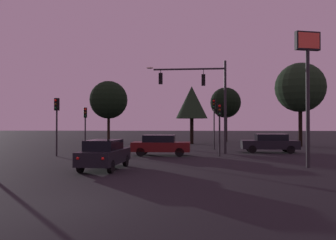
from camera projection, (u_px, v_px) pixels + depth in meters
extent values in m
plane|color=black|center=(152.00, 147.00, 34.07)|extent=(168.00, 168.00, 0.00)
cylinder|color=#232326|center=(225.00, 107.00, 26.79)|extent=(0.20, 0.20, 7.33)
cylinder|color=#232326|center=(189.00, 69.00, 27.11)|extent=(5.70, 0.42, 0.14)
ellipsoid|color=#F4EACC|center=(150.00, 68.00, 27.42)|extent=(0.56, 0.28, 0.16)
cylinder|color=#232326|center=(203.00, 72.00, 26.99)|extent=(0.05, 0.05, 0.43)
cube|color=black|center=(203.00, 80.00, 26.98)|extent=(0.31, 0.25, 0.90)
sphere|color=red|center=(203.00, 77.00, 27.13)|extent=(0.18, 0.18, 0.18)
sphere|color=#56380C|center=(203.00, 80.00, 27.12)|extent=(0.18, 0.18, 0.18)
sphere|color=#0C4219|center=(203.00, 84.00, 27.12)|extent=(0.18, 0.18, 0.18)
cylinder|color=#232326|center=(161.00, 71.00, 27.33)|extent=(0.05, 0.05, 0.28)
cube|color=black|center=(161.00, 79.00, 27.32)|extent=(0.31, 0.25, 0.90)
sphere|color=red|center=(161.00, 75.00, 27.46)|extent=(0.18, 0.18, 0.18)
sphere|color=#56380C|center=(161.00, 79.00, 27.46)|extent=(0.18, 0.18, 0.18)
sphere|color=#0C4219|center=(161.00, 82.00, 27.46)|extent=(0.18, 0.18, 0.18)
cylinder|color=#232326|center=(57.00, 133.00, 24.62)|extent=(0.12, 0.12, 3.31)
cube|color=black|center=(57.00, 104.00, 24.64)|extent=(0.36, 0.33, 0.90)
sphere|color=red|center=(55.00, 100.00, 24.51)|extent=(0.18, 0.18, 0.18)
sphere|color=#56380C|center=(55.00, 104.00, 24.51)|extent=(0.18, 0.18, 0.18)
sphere|color=#0C4219|center=(55.00, 108.00, 24.51)|extent=(0.18, 0.18, 0.18)
cylinder|color=#232326|center=(220.00, 136.00, 24.46)|extent=(0.12, 0.12, 2.89)
cube|color=black|center=(220.00, 110.00, 24.49)|extent=(0.31, 0.26, 0.90)
sphere|color=red|center=(220.00, 106.00, 24.35)|extent=(0.18, 0.18, 0.18)
sphere|color=#56380C|center=(220.00, 110.00, 24.35)|extent=(0.18, 0.18, 0.18)
sphere|color=#0C4219|center=(220.00, 114.00, 24.34)|extent=(0.18, 0.18, 0.18)
cylinder|color=#232326|center=(214.00, 129.00, 31.17)|extent=(0.12, 0.12, 3.72)
cube|color=black|center=(214.00, 104.00, 31.20)|extent=(0.36, 0.32, 0.90)
sphere|color=red|center=(214.00, 101.00, 31.07)|extent=(0.18, 0.18, 0.18)
sphere|color=#56380C|center=(214.00, 104.00, 31.07)|extent=(0.18, 0.18, 0.18)
sphere|color=#0C4219|center=(214.00, 107.00, 31.07)|extent=(0.18, 0.18, 0.18)
cylinder|color=#232326|center=(85.00, 134.00, 29.98)|extent=(0.12, 0.12, 2.88)
cube|color=black|center=(85.00, 113.00, 30.00)|extent=(0.36, 0.32, 0.90)
sphere|color=red|center=(85.00, 109.00, 29.87)|extent=(0.18, 0.18, 0.18)
sphere|color=#56380C|center=(85.00, 113.00, 29.87)|extent=(0.18, 0.18, 0.18)
sphere|color=#0C4219|center=(85.00, 116.00, 29.86)|extent=(0.18, 0.18, 0.18)
cube|color=black|center=(105.00, 156.00, 17.55)|extent=(2.05, 4.25, 0.68)
cube|color=black|center=(104.00, 145.00, 17.40)|extent=(1.65, 2.34, 0.52)
cylinder|color=black|center=(99.00, 160.00, 18.99)|extent=(0.25, 0.65, 0.64)
cylinder|color=black|center=(126.00, 160.00, 18.79)|extent=(0.25, 0.65, 0.64)
cylinder|color=black|center=(81.00, 166.00, 16.30)|extent=(0.25, 0.65, 0.64)
cylinder|color=black|center=(111.00, 167.00, 16.09)|extent=(0.25, 0.65, 0.64)
sphere|color=red|center=(78.00, 158.00, 15.58)|extent=(0.14, 0.14, 0.14)
sphere|color=red|center=(103.00, 159.00, 15.42)|extent=(0.14, 0.14, 0.14)
cube|color=#4C0F0F|center=(161.00, 147.00, 25.09)|extent=(4.31, 1.94, 0.68)
cube|color=black|center=(159.00, 139.00, 25.11)|extent=(2.35, 1.62, 0.52)
cylinder|color=black|center=(181.00, 151.00, 25.75)|extent=(0.65, 0.22, 0.64)
cylinder|color=black|center=(180.00, 152.00, 24.17)|extent=(0.65, 0.22, 0.64)
cylinder|color=black|center=(144.00, 150.00, 25.99)|extent=(0.65, 0.22, 0.64)
cylinder|color=black|center=(141.00, 152.00, 24.42)|extent=(0.65, 0.22, 0.64)
sphere|color=red|center=(134.00, 145.00, 25.89)|extent=(0.14, 0.14, 0.14)
sphere|color=red|center=(131.00, 146.00, 24.65)|extent=(0.14, 0.14, 0.14)
cube|color=black|center=(269.00, 145.00, 27.70)|extent=(4.56, 2.10, 0.68)
cube|color=black|center=(271.00, 137.00, 27.69)|extent=(2.49, 1.73, 0.52)
cylinder|color=black|center=(252.00, 149.00, 27.01)|extent=(0.65, 0.23, 0.64)
cylinder|color=black|center=(249.00, 148.00, 28.67)|extent=(0.65, 0.23, 0.64)
cylinder|color=black|center=(291.00, 150.00, 26.71)|extent=(0.65, 0.23, 0.64)
cylinder|color=black|center=(285.00, 148.00, 28.37)|extent=(0.65, 0.23, 0.64)
sphere|color=red|center=(300.00, 144.00, 26.82)|extent=(0.14, 0.14, 0.14)
sphere|color=red|center=(296.00, 143.00, 28.12)|extent=(0.14, 0.14, 0.14)
cylinder|color=#232326|center=(308.00, 109.00, 18.19)|extent=(0.20, 0.20, 6.28)
cube|color=black|center=(307.00, 41.00, 18.23)|extent=(1.42, 0.58, 1.00)
cube|color=#EF4C38|center=(309.00, 40.00, 18.10)|extent=(1.20, 0.31, 0.84)
cylinder|color=black|center=(192.00, 131.00, 39.82)|extent=(0.42, 0.42, 2.99)
cone|color=black|center=(192.00, 102.00, 39.86)|extent=(3.71, 3.71, 3.78)
cylinder|color=black|center=(109.00, 128.00, 43.20)|extent=(0.35, 0.35, 3.72)
sphere|color=black|center=(109.00, 100.00, 43.25)|extent=(4.80, 4.80, 4.80)
cylinder|color=black|center=(300.00, 126.00, 35.24)|extent=(0.39, 0.39, 4.34)
sphere|color=black|center=(300.00, 87.00, 35.28)|extent=(5.11, 5.11, 5.11)
cylinder|color=black|center=(226.00, 127.00, 44.92)|extent=(0.44, 0.44, 3.75)
sphere|color=black|center=(226.00, 103.00, 44.96)|extent=(4.02, 4.02, 4.02)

